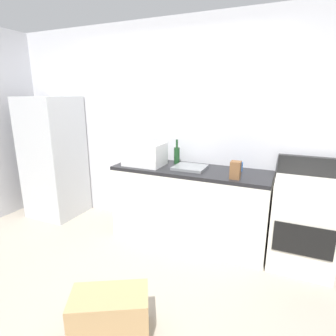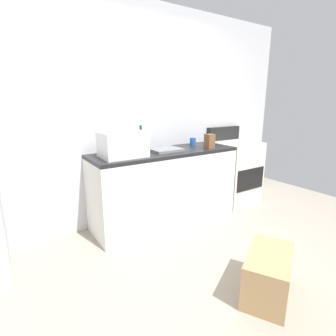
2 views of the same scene
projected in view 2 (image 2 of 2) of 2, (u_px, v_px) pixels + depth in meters
The scene contains 10 objects.
ground_plane at pixel (212, 280), 2.22m from camera, with size 6.00×6.00×0.00m, color #9E9384.
wall_back at pixel (128, 116), 3.15m from camera, with size 5.00×0.10×2.60m, color silver.
kitchen_counter at pixel (165, 187), 3.24m from camera, with size 1.80×0.60×0.90m.
stove_oven at pixel (234, 171), 3.89m from camera, with size 0.60×0.61×1.10m.
microwave at pixel (123, 144), 2.75m from camera, with size 0.46×0.34×0.27m, color white.
sink_basin at pixel (165, 150), 3.12m from camera, with size 0.36×0.32×0.03m, color slate.
wine_bottle at pixel (141, 142), 3.11m from camera, with size 0.07×0.07×0.30m.
coffee_mug at pixel (193, 142), 3.50m from camera, with size 0.08×0.08×0.10m, color #2659A5.
knife_block at pixel (210, 141), 3.25m from camera, with size 0.10×0.10×0.18m, color brown.
cardboard_box_medium at pixel (268, 274), 2.03m from camera, with size 0.56×0.31×0.35m, color tan.
Camera 2 is at (-1.37, -1.39, 1.47)m, focal length 28.07 mm.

